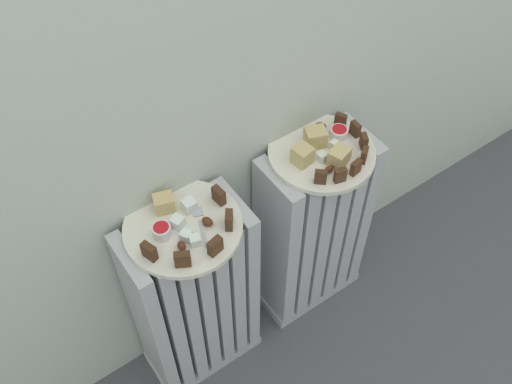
% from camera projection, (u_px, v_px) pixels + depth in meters
% --- Properties ---
extents(radiator_left, '(0.29, 0.15, 0.57)m').
position_uv_depth(radiator_left, '(195.00, 300.00, 1.39)').
color(radiator_left, '#B2B2B7').
rests_on(radiator_left, ground_plane).
extents(radiator_right, '(0.29, 0.15, 0.57)m').
position_uv_depth(radiator_right, '(312.00, 230.00, 1.52)').
color(radiator_right, '#B2B2B7').
rests_on(radiator_right, ground_plane).
extents(plate_left, '(0.24, 0.24, 0.01)m').
position_uv_depth(plate_left, '(183.00, 227.00, 1.16)').
color(plate_left, silver).
rests_on(plate_left, radiator_left).
extents(plate_right, '(0.24, 0.24, 0.01)m').
position_uv_depth(plate_right, '(322.00, 153.00, 1.29)').
color(plate_right, silver).
rests_on(plate_right, radiator_right).
extents(dark_cake_slice_left_0, '(0.02, 0.03, 0.04)m').
position_uv_depth(dark_cake_slice_left_0, '(149.00, 251.00, 1.09)').
color(dark_cake_slice_left_0, '#472B19').
rests_on(dark_cake_slice_left_0, plate_left).
extents(dark_cake_slice_left_1, '(0.03, 0.03, 0.04)m').
position_uv_depth(dark_cake_slice_left_1, '(182.00, 259.00, 1.08)').
color(dark_cake_slice_left_1, '#472B19').
rests_on(dark_cake_slice_left_1, plate_left).
extents(dark_cake_slice_left_2, '(0.03, 0.02, 0.04)m').
position_uv_depth(dark_cake_slice_left_2, '(215.00, 246.00, 1.10)').
color(dark_cake_slice_left_2, '#472B19').
rests_on(dark_cake_slice_left_2, plate_left).
extents(dark_cake_slice_left_3, '(0.03, 0.03, 0.04)m').
position_uv_depth(dark_cake_slice_left_3, '(229.00, 220.00, 1.14)').
color(dark_cake_slice_left_3, '#472B19').
rests_on(dark_cake_slice_left_3, plate_left).
extents(dark_cake_slice_left_4, '(0.02, 0.03, 0.04)m').
position_uv_depth(dark_cake_slice_left_4, '(219.00, 195.00, 1.18)').
color(dark_cake_slice_left_4, '#472B19').
rests_on(dark_cake_slice_left_4, plate_left).
extents(marble_cake_slice_left_0, '(0.05, 0.04, 0.04)m').
position_uv_depth(marble_cake_slice_left_0, '(164.00, 203.00, 1.17)').
color(marble_cake_slice_left_0, tan).
rests_on(marble_cake_slice_left_0, plate_left).
extents(turkish_delight_left_0, '(0.03, 0.03, 0.02)m').
position_uv_depth(turkish_delight_left_0, '(186.00, 236.00, 1.13)').
color(turkish_delight_left_0, white).
rests_on(turkish_delight_left_0, plate_left).
extents(turkish_delight_left_1, '(0.03, 0.03, 0.02)m').
position_uv_depth(turkish_delight_left_1, '(177.00, 222.00, 1.15)').
color(turkish_delight_left_1, white).
rests_on(turkish_delight_left_1, plate_left).
extents(turkish_delight_left_2, '(0.03, 0.03, 0.03)m').
position_uv_depth(turkish_delight_left_2, '(189.00, 205.00, 1.17)').
color(turkish_delight_left_2, white).
rests_on(turkish_delight_left_2, plate_left).
extents(turkish_delight_left_3, '(0.03, 0.03, 0.02)m').
position_uv_depth(turkish_delight_left_3, '(195.00, 240.00, 1.12)').
color(turkish_delight_left_3, white).
rests_on(turkish_delight_left_3, plate_left).
extents(medjool_date_left_0, '(0.02, 0.03, 0.02)m').
position_uv_depth(medjool_date_left_0, '(207.00, 222.00, 1.15)').
color(medjool_date_left_0, '#4C2814').
rests_on(medjool_date_left_0, plate_left).
extents(medjool_date_left_1, '(0.02, 0.03, 0.02)m').
position_uv_depth(medjool_date_left_1, '(182.00, 246.00, 1.11)').
color(medjool_date_left_1, '#4C2814').
rests_on(medjool_date_left_1, plate_left).
extents(jam_bowl_left, '(0.04, 0.04, 0.03)m').
position_uv_depth(jam_bowl_left, '(162.00, 231.00, 1.13)').
color(jam_bowl_left, white).
rests_on(jam_bowl_left, plate_left).
extents(dark_cake_slice_right_0, '(0.03, 0.03, 0.04)m').
position_uv_depth(dark_cake_slice_right_0, '(321.00, 177.00, 1.21)').
color(dark_cake_slice_right_0, '#472B19').
rests_on(dark_cake_slice_right_0, plate_right).
extents(dark_cake_slice_right_1, '(0.03, 0.02, 0.04)m').
position_uv_depth(dark_cake_slice_right_1, '(340.00, 175.00, 1.22)').
color(dark_cake_slice_right_1, '#472B19').
rests_on(dark_cake_slice_right_1, plate_right).
extents(dark_cake_slice_right_2, '(0.03, 0.02, 0.04)m').
position_uv_depth(dark_cake_slice_right_2, '(356.00, 167.00, 1.23)').
color(dark_cake_slice_right_2, '#472B19').
rests_on(dark_cake_slice_right_2, plate_right).
extents(dark_cake_slice_right_3, '(0.03, 0.03, 0.04)m').
position_uv_depth(dark_cake_slice_right_3, '(364.00, 155.00, 1.25)').
color(dark_cake_slice_right_3, '#472B19').
rests_on(dark_cake_slice_right_3, plate_right).
extents(dark_cake_slice_right_4, '(0.02, 0.03, 0.04)m').
position_uv_depth(dark_cake_slice_right_4, '(364.00, 141.00, 1.28)').
color(dark_cake_slice_right_4, '#472B19').
rests_on(dark_cake_slice_right_4, plate_right).
extents(dark_cake_slice_right_5, '(0.01, 0.03, 0.04)m').
position_uv_depth(dark_cake_slice_right_5, '(355.00, 129.00, 1.31)').
color(dark_cake_slice_right_5, '#472B19').
rests_on(dark_cake_slice_right_5, plate_right).
extents(dark_cake_slice_right_6, '(0.02, 0.03, 0.04)m').
position_uv_depth(dark_cake_slice_right_6, '(341.00, 120.00, 1.32)').
color(dark_cake_slice_right_6, '#472B19').
rests_on(dark_cake_slice_right_6, plate_right).
extents(marble_cake_slice_right_0, '(0.06, 0.05, 0.04)m').
position_uv_depth(marble_cake_slice_right_0, '(315.00, 137.00, 1.29)').
color(marble_cake_slice_right_0, tan).
rests_on(marble_cake_slice_right_0, plate_right).
extents(marble_cake_slice_right_1, '(0.04, 0.04, 0.04)m').
position_uv_depth(marble_cake_slice_right_1, '(302.00, 155.00, 1.25)').
color(marble_cake_slice_right_1, tan).
rests_on(marble_cake_slice_right_1, plate_right).
extents(marble_cake_slice_right_2, '(0.05, 0.05, 0.04)m').
position_uv_depth(marble_cake_slice_right_2, '(339.00, 156.00, 1.25)').
color(marble_cake_slice_right_2, tan).
rests_on(marble_cake_slice_right_2, plate_right).
extents(turkish_delight_right_0, '(0.02, 0.02, 0.02)m').
position_uv_depth(turkish_delight_right_0, '(322.00, 157.00, 1.26)').
color(turkish_delight_right_0, white).
rests_on(turkish_delight_right_0, plate_right).
extents(turkish_delight_right_1, '(0.02, 0.02, 0.02)m').
position_uv_depth(turkish_delight_right_1, '(335.00, 145.00, 1.29)').
color(turkish_delight_right_1, white).
rests_on(turkish_delight_right_1, plate_right).
extents(medjool_date_right_0, '(0.02, 0.02, 0.02)m').
position_uv_depth(medjool_date_right_0, '(329.00, 169.00, 1.24)').
color(medjool_date_right_0, '#4C2814').
rests_on(medjool_date_right_0, plate_right).
extents(medjool_date_right_1, '(0.03, 0.03, 0.01)m').
position_uv_depth(medjool_date_right_1, '(321.00, 126.00, 1.33)').
color(medjool_date_right_1, '#4C2814').
rests_on(medjool_date_right_1, plate_right).
extents(jam_bowl_right, '(0.04, 0.04, 0.02)m').
position_uv_depth(jam_bowl_right, '(339.00, 132.00, 1.31)').
color(jam_bowl_right, white).
rests_on(jam_bowl_right, plate_right).
extents(fork, '(0.05, 0.10, 0.00)m').
position_uv_depth(fork, '(201.00, 223.00, 1.16)').
color(fork, '#B7B7BC').
rests_on(fork, plate_left).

